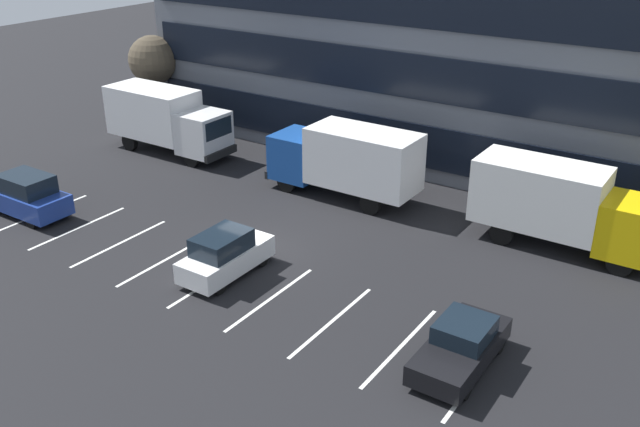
% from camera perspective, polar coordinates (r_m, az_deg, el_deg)
% --- Properties ---
extents(ground_plane, '(120.00, 120.00, 0.00)m').
position_cam_1_polar(ground_plane, '(30.49, -4.97, -3.06)').
color(ground_plane, black).
extents(office_building, '(34.04, 13.52, 14.40)m').
position_cam_1_polar(office_building, '(43.01, 10.19, 15.01)').
color(office_building, slate).
rests_on(office_building, ground_plane).
extents(lot_markings, '(22.54, 5.40, 0.01)m').
position_cam_1_polar(lot_markings, '(28.62, -8.51, -5.23)').
color(lot_markings, silver).
rests_on(lot_markings, ground_plane).
extents(box_truck_blue, '(7.95, 2.63, 3.69)m').
position_cam_1_polar(box_truck_blue, '(35.00, 2.12, 4.49)').
color(box_truck_blue, '#194799').
rests_on(box_truck_blue, ground_plane).
extents(box_truck_yellow, '(7.91, 2.62, 3.66)m').
position_cam_1_polar(box_truck_yellow, '(31.60, 19.08, 0.77)').
color(box_truck_yellow, yellow).
rests_on(box_truck_yellow, ground_plane).
extents(box_truck_white, '(8.03, 2.66, 3.72)m').
position_cam_1_polar(box_truck_white, '(42.47, -12.42, 7.61)').
color(box_truck_white, white).
rests_on(box_truck_white, ground_plane).
extents(sedan_black, '(1.86, 4.44, 1.59)m').
position_cam_1_polar(sedan_black, '(23.57, 11.42, -10.50)').
color(sedan_black, black).
rests_on(sedan_black, ground_plane).
extents(suv_white, '(1.77, 4.18, 1.89)m').
position_cam_1_polar(suv_white, '(28.41, -7.74, -3.33)').
color(suv_white, white).
rests_on(suv_white, ground_plane).
extents(suv_navy, '(4.58, 1.94, 2.07)m').
position_cam_1_polar(suv_navy, '(36.20, -22.80, 1.37)').
color(suv_navy, navy).
rests_on(suv_navy, ground_plane).
extents(bare_tree, '(3.13, 3.13, 5.87)m').
position_cam_1_polar(bare_tree, '(47.53, -13.46, 12.04)').
color(bare_tree, '#473323').
rests_on(bare_tree, ground_plane).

